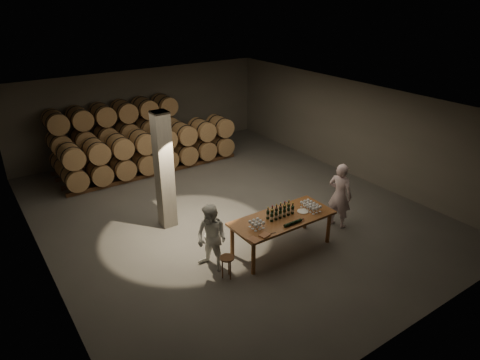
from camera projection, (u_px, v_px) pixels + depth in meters
room at (164, 171)px, 11.15m from camera, size 12.00×12.00×12.00m
tasting_table at (282, 221)px, 10.38m from camera, size 2.60×1.10×0.90m
barrel_stack_back at (116, 133)px, 15.30m from camera, size 4.70×0.95×2.31m
barrel_stack_front at (153, 150)px, 14.80m from camera, size 6.26×0.95×1.57m
bottle_cluster at (280, 212)px, 10.34m from camera, size 0.73×0.23×0.31m
lying_bottles at (293, 223)px, 10.02m from camera, size 0.60×0.08×0.08m
glass_cluster_left at (257, 223)px, 9.85m from camera, size 0.31×0.31×0.18m
glass_cluster_right at (311, 205)px, 10.65m from camera, size 0.31×0.53×0.17m
plate at (303, 211)px, 10.59m from camera, size 0.28×0.28×0.02m
notebook_near at (265, 235)px, 9.57m from camera, size 0.27×0.24×0.03m
notebook_corner at (254, 240)px, 9.39m from camera, size 0.25×0.30×0.02m
pen at (273, 233)px, 9.67m from camera, size 0.13×0.04×0.01m
stool at (227, 261)px, 9.48m from camera, size 0.32×0.32×0.54m
person_man at (340, 195)px, 11.40m from camera, size 0.62×0.76×1.82m
person_woman at (212, 238)px, 9.66m from camera, size 0.86×0.96×1.62m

